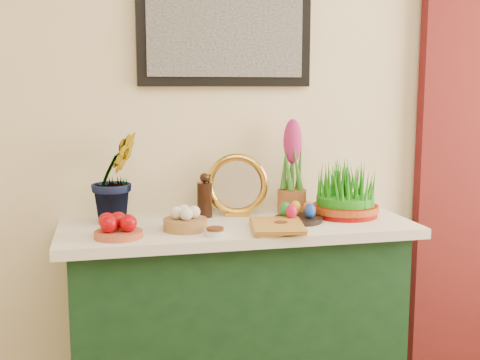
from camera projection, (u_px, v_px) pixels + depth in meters
name	position (u px, v px, depth m)	size (l,w,h in m)	color
sideboard	(237.00, 333.00, 2.48)	(1.30, 0.45, 0.85)	#163D1D
tablecloth	(237.00, 227.00, 2.41)	(1.40, 0.55, 0.04)	white
hyacinth_green	(115.00, 163.00, 2.38)	(0.24, 0.20, 0.48)	#388026
apple_bowl	(118.00, 227.00, 2.16)	(0.20, 0.20, 0.09)	#AF5033
garlic_basket	(185.00, 220.00, 2.27)	(0.18, 0.18, 0.09)	#9D683F
vinegar_cruet	(205.00, 198.00, 2.50)	(0.06, 0.06, 0.19)	black
mirror	(237.00, 186.00, 2.53)	(0.27, 0.12, 0.27)	gold
book	(251.00, 226.00, 2.27)	(0.18, 0.26, 0.04)	#BF8531
spice_dish_left	(215.00, 232.00, 2.19)	(0.08, 0.08, 0.03)	silver
spice_dish_right	(281.00, 226.00, 2.30)	(0.07, 0.07, 0.03)	silver
egg_plate	(298.00, 215.00, 2.42)	(0.25, 0.25, 0.08)	black
hyacinth_pink	(292.00, 171.00, 2.57)	(0.12, 0.12, 0.40)	#9A5830
wheatgrass_sabzeh	(345.00, 193.00, 2.52)	(0.28, 0.28, 0.23)	#900706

